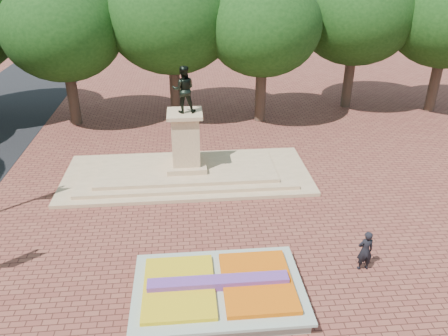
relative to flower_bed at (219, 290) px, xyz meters
name	(u,v)px	position (x,y,z in m)	size (l,w,h in m)	color
ground	(191,265)	(-1.03, 2.00, -0.38)	(90.00, 90.00, 0.00)	brown
flower_bed	(219,290)	(0.00, 0.00, 0.00)	(6.30, 4.30, 0.91)	gray
monument	(187,162)	(-1.03, 10.00, 0.50)	(14.00, 6.00, 6.40)	tan
tree_row_back	(214,28)	(1.31, 20.00, 6.29)	(44.80, 8.80, 10.43)	#36291D
pedestrian	(365,251)	(5.98, 1.15, 0.53)	(0.66, 0.43, 1.81)	black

